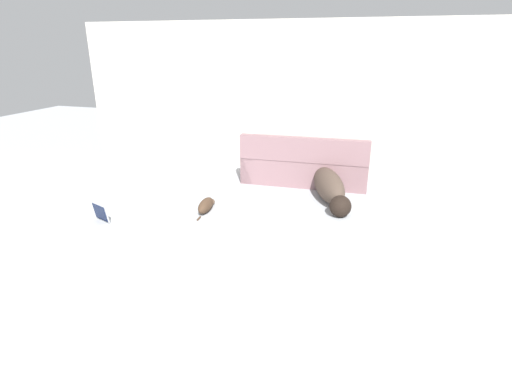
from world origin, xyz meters
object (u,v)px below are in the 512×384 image
at_px(dog, 330,187).
at_px(laptop_open, 97,217).
at_px(couch, 305,166).
at_px(cat, 206,205).

distance_m(dog, laptop_open, 3.24).
height_order(couch, laptop_open, couch).
height_order(couch, dog, couch).
distance_m(couch, dog, 0.92).
distance_m(cat, laptop_open, 1.42).
xyz_separation_m(dog, cat, (-1.58, -0.90, -0.12)).
bearing_deg(dog, laptop_open, -79.45).
relative_size(dog, laptop_open, 4.46).
bearing_deg(dog, couch, -167.08).
relative_size(couch, dog, 1.25).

